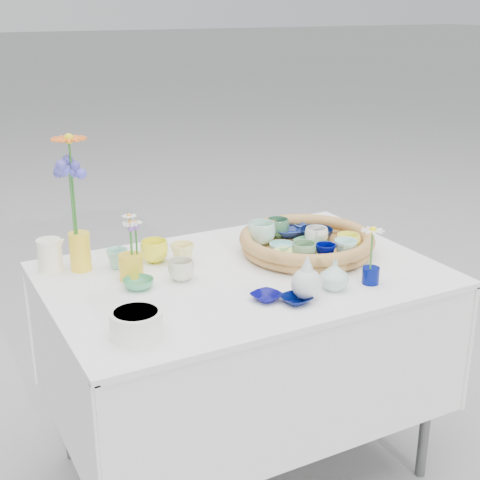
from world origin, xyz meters
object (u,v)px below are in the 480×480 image
wicker_tray (307,243)px  bud_vase_seafoam (334,275)px  display_table (243,465)px  tall_vase_yellow (80,251)px

wicker_tray → bud_vase_seafoam: bearing=-107.8°
display_table → wicker_tray: size_ratio=2.66×
tall_vase_yellow → wicker_tray: bearing=-16.2°
wicker_tray → bud_vase_seafoam: bud_vase_seafoam is taller
bud_vase_seafoam → tall_vase_yellow: size_ratio=0.74×
display_table → bud_vase_seafoam: bud_vase_seafoam is taller
bud_vase_seafoam → tall_vase_yellow: tall_vase_yellow is taller
wicker_tray → tall_vase_yellow: size_ratio=3.68×
wicker_tray → tall_vase_yellow: 0.77m
wicker_tray → tall_vase_yellow: tall_vase_yellow is taller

